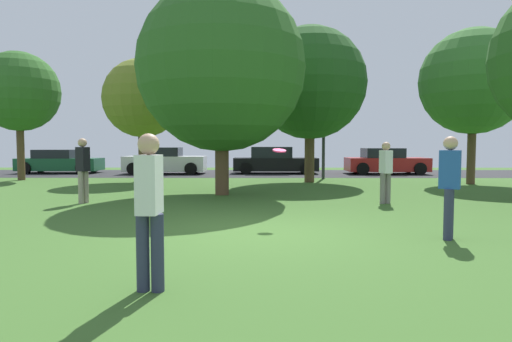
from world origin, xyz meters
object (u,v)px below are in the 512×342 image
Objects in this scene: person_catcher at (450,182)px; person_bystander at (386,170)px; oak_tree_center at (310,83)px; person_thrower at (83,167)px; parked_car_black at (274,161)px; person_walking at (149,205)px; oak_tree_right at (473,82)px; oak_tree_left at (221,68)px; street_lamp_post at (324,129)px; birch_tree_lone at (19,92)px; parked_car_white at (165,162)px; frisbee_disc at (279,151)px; parked_car_green at (60,162)px; parked_car_red at (386,162)px; maple_tree_far at (142,99)px.

person_bystander is (0.22, 4.43, -0.04)m from person_catcher.
oak_tree_center is 11.59m from person_catcher.
parked_car_black is at bearing 95.18° from person_thrower.
oak_tree_right is at bearing -33.42° from person_walking.
oak_tree_left reaches higher than person_catcher.
street_lamp_post is (4.09, 15.40, 1.31)m from person_walking.
birch_tree_lone is 1.32× the size of parked_car_white.
street_lamp_post reaches higher than person_catcher.
person_bystander is 0.39× the size of parked_car_white.
person_bystander is 14.52m from parked_car_white.
person_catcher is at bearing -89.01° from street_lamp_post.
person_bystander is at bearing -63.25° from person_catcher.
person_catcher reaches higher than frisbee_disc.
person_thrower reaches higher than frisbee_disc.
person_thrower is (5.79, -7.62, -2.90)m from birch_tree_lone.
street_lamp_post is at bearing 77.04° from person_thrower.
person_thrower is 13.45m from parked_car_black.
person_bystander is at bearing -131.01° from oak_tree_right.
street_lamp_post reaches higher than parked_car_white.
person_catcher is 0.38× the size of street_lamp_post.
oak_tree_left is 14.66m from parked_car_green.
frisbee_disc is at bearing -69.65° from parked_car_white.
oak_tree_center is 10.02m from person_thrower.
street_lamp_post reaches higher than person_bystander.
person_walking is at bearing -63.29° from parked_car_green.
person_thrower is 8.07m from person_bystander.
oak_tree_center is 1.51× the size of parked_car_white.
oak_tree_left is 13.04m from parked_car_red.
maple_tree_far is at bearing 33.97° from person_bystander.
birch_tree_lone is 15.34m from frisbee_disc.
parked_car_black is at bearing -52.59° from person_catcher.
person_thrower is at bearing -63.21° from parked_car_green.
person_walking is at bearing -78.39° from parked_car_white.
oak_tree_right is 15.12m from parked_car_white.
maple_tree_far is 8.07m from street_lamp_post.
street_lamp_post is at bearing 9.60° from maple_tree_far.
maple_tree_far is at bearing -6.47° from birch_tree_lone.
person_catcher is 21.97m from parked_car_green.
parked_car_black is (-2.30, 16.70, -0.29)m from person_catcher.
oak_tree_right reaches higher than person_bystander.
parked_car_red is (3.40, 11.86, -0.27)m from person_bystander.
person_walking is (-3.27, -13.73, -3.15)m from oak_tree_center.
oak_tree_right is 3.57× the size of person_catcher.
frisbee_disc is at bearing 118.42° from person_bystander.
oak_tree_center reaches higher than frisbee_disc.
oak_tree_left is 3.87× the size of person_walking.
parked_car_white reaches higher than parked_car_green.
person_thrower is 5.08× the size of frisbee_disc.
person_catcher reaches higher than parked_car_red.
person_bystander is at bearing -105.97° from parked_car_red.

